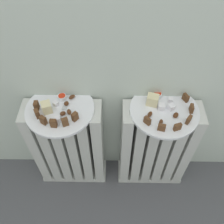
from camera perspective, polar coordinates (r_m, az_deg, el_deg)
The scene contains 34 objects.
ground_plane at distance 1.42m, azimuth -0.18°, elevation -23.88°, with size 6.00×6.00×0.00m, color #4C4C51.
radiator_left at distance 1.29m, azimuth -9.74°, elevation -7.87°, with size 0.36×0.13×0.57m.
radiator_right at distance 1.28m, azimuth 9.77°, elevation -8.10°, with size 0.36×0.13×0.57m.
plate_left at distance 1.05m, azimuth -11.87°, elevation 0.61°, with size 0.29×0.29×0.01m, color white.
plate_right at distance 1.04m, azimuth 11.92°, elevation 0.35°, with size 0.29×0.29×0.01m, color white.
dark_cake_slice_left_0 at distance 1.05m, azimuth -16.97°, elevation 1.44°, with size 0.02×0.02×0.04m, color #56351E.
dark_cake_slice_left_1 at distance 1.02m, azimuth -16.82°, elevation -0.38°, with size 0.02×0.02×0.04m, color #56351E.
dark_cake_slice_left_2 at distance 0.99m, azimuth -15.52°, elevation -1.84°, with size 0.02×0.02×0.04m, color #56351E.
dark_cake_slice_left_3 at distance 0.97m, azimuth -13.31°, elevation -2.55°, with size 0.02×0.02×0.04m, color #56351E.
dark_cake_slice_left_4 at distance 0.97m, azimuth -10.74°, elevation -2.27°, with size 0.02×0.02×0.04m, color #56351E.
dark_cake_slice_left_5 at distance 0.98m, azimuth -8.52°, elevation -1.05°, with size 0.02×0.02×0.04m, color #56351E.
marble_cake_slice_left_0 at distance 1.03m, azimuth -14.78°, elevation 1.04°, with size 0.04×0.04×0.05m, color beige.
turkish_delight_left_0 at distance 1.05m, azimuth -12.82°, elevation 1.87°, with size 0.02×0.02×0.02m, color white.
turkish_delight_left_1 at distance 1.00m, azimuth -12.38°, elevation -1.60°, with size 0.02×0.02×0.02m, color white.
medjool_date_left_0 at distance 1.01m, azimuth -11.23°, elevation -0.34°, with size 0.02×0.02×0.02m, color #4C2814.
medjool_date_left_1 at distance 1.07m, azimuth -9.19°, elevation 3.44°, with size 0.03×0.02×0.01m, color #4C2814.
medjool_date_left_2 at distance 1.01m, azimuth -9.85°, elevation 0.03°, with size 0.03×0.02×0.02m, color #4C2814.
medjool_date_left_3 at distance 1.04m, azimuth -10.44°, elevation 1.95°, with size 0.02×0.02×0.02m, color #4C2814.
jam_bowl_left at distance 1.07m, azimuth -11.40°, elevation 3.40°, with size 0.04×0.04×0.02m.
dark_cake_slice_right_0 at distance 0.97m, azimuth 8.11°, elevation -1.99°, with size 0.03×0.01×0.03m, color #56351E.
dark_cake_slice_right_1 at distance 0.96m, azimuth 11.33°, elevation -3.49°, with size 0.03×0.01×0.03m, color #56351E.
dark_cake_slice_right_2 at distance 0.97m, azimuth 14.82°, elevation -3.35°, with size 0.03×0.01×0.03m, color #56351E.
dark_cake_slice_right_3 at distance 1.01m, azimuth 17.22°, elevation -1.70°, with size 0.03×0.01×0.03m, color #56351E.
dark_cake_slice_right_4 at distance 1.05m, azimuth 17.80°, elevation 0.75°, with size 0.03×0.01×0.03m, color #56351E.
dark_cake_slice_right_5 at distance 1.08m, azimuth 16.57°, elevation 3.17°, with size 0.03×0.01×0.03m, color #56351E.
marble_cake_slice_right_0 at distance 1.03m, azimuth 9.31°, elevation 2.74°, with size 0.05×0.04×0.05m, color beige.
turkish_delight_right_0 at distance 1.06m, azimuth 13.30°, elevation 2.67°, with size 0.02×0.02×0.02m, color white.
turkish_delight_right_1 at distance 1.03m, azimuth 11.22°, elevation 1.20°, with size 0.03×0.03×0.03m, color white.
turkish_delight_right_2 at distance 1.04m, azimuth 13.46°, elevation 1.14°, with size 0.02×0.02×0.02m, color white.
medjool_date_right_0 at distance 1.00m, azimuth 8.69°, elevation -0.52°, with size 0.03×0.02×0.02m, color #4C2814.
medjool_date_right_1 at distance 1.02m, azimuth 14.44°, elevation -0.70°, with size 0.03×0.02×0.02m, color #4C2814.
medjool_date_right_2 at distance 0.98m, azimuth 11.21°, elevation -2.27°, with size 0.03×0.01×0.02m, color #4C2814.
jam_bowl_right at distance 1.07m, azimuth 10.36°, elevation 3.90°, with size 0.04×0.04×0.02m.
fork at distance 1.02m, azimuth -11.34°, elevation -0.47°, with size 0.03×0.11×0.00m.
Camera 1 is at (0.01, -0.37, 1.37)m, focal length 39.80 mm.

